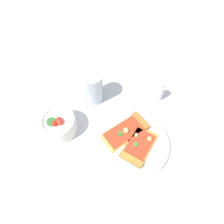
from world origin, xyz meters
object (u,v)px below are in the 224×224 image
pizza_slice_near (138,148)px  soda_glass (93,89)px  plate (133,144)px  salad_bowl (60,124)px  pizza_slice_far (127,130)px  pepper_shaker (160,92)px

pizza_slice_near → soda_glass: 0.27m
plate → salad_bowl: (0.09, -0.24, 0.03)m
plate → soda_glass: 0.24m
plate → soda_glass: size_ratio=1.92×
pizza_slice_far → salad_bowl: size_ratio=1.52×
plate → soda_glass: bearing=-110.5°
salad_bowl → pepper_shaker: 0.38m
pizza_slice_near → salad_bowl: (0.08, -0.26, 0.02)m
salad_bowl → pepper_shaker: size_ratio=1.45×
plate → pizza_slice_near: 0.03m
pizza_slice_near → soda_glass: size_ratio=1.05×
plate → pizza_slice_near: (0.01, 0.02, 0.01)m
plate → pizza_slice_far: bearing=-125.1°
pepper_shaker → pizza_slice_far: bearing=-6.2°
salad_bowl → soda_glass: bearing=174.8°
pepper_shaker → soda_glass: bearing=-55.8°
pizza_slice_far → pepper_shaker: bearing=173.8°
soda_glass → pepper_shaker: (-0.14, 0.20, -0.02)m
salad_bowl → pizza_slice_near: bearing=107.1°
pizza_slice_far → pepper_shaker: pepper_shaker is taller
pizza_slice_near → pepper_shaker: pepper_shaker is taller
pepper_shaker → plate: bearing=4.8°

